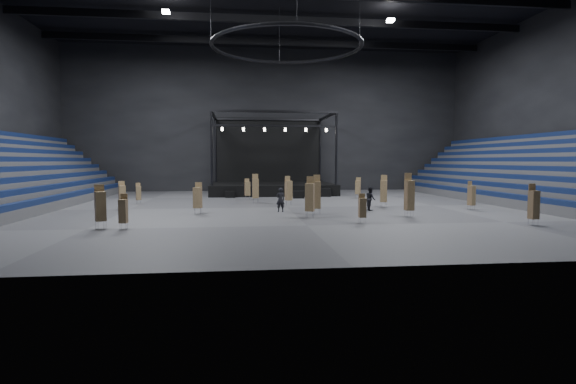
{
  "coord_description": "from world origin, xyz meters",
  "views": [
    {
      "loc": [
        -4.18,
        -36.49,
        3.83
      ],
      "look_at": [
        -0.13,
        -2.0,
        1.4
      ],
      "focal_mm": 28.0,
      "sensor_mm": 36.0,
      "label": 1
    }
  ],
  "objects": [
    {
      "name": "flight_case_left",
      "position": [
        -4.73,
        10.08,
        0.34
      ],
      "size": [
        1.08,
        0.64,
        0.68
      ],
      "primitive_type": "cube",
      "rotation": [
        0.0,
        0.0,
        -0.13
      ],
      "color": "black",
      "rests_on": "floor"
    },
    {
      "name": "chair_stack_2",
      "position": [
        1.6,
        -5.04,
        1.44
      ],
      "size": [
        0.56,
        0.56,
        2.82
      ],
      "rotation": [
        0.0,
        0.0,
        -0.11
      ],
      "color": "silver",
      "rests_on": "floor"
    },
    {
      "name": "stage",
      "position": [
        0.0,
        16.24,
        1.45
      ],
      "size": [
        14.0,
        10.0,
        9.2
      ],
      "color": "black",
      "rests_on": "floor"
    },
    {
      "name": "chair_stack_15",
      "position": [
        -11.7,
        -10.48,
        1.32
      ],
      "size": [
        0.72,
        0.72,
        2.5
      ],
      "rotation": [
        0.0,
        0.0,
        0.42
      ],
      "color": "silver",
      "rests_on": "floor"
    },
    {
      "name": "chair_stack_0",
      "position": [
        -2.38,
        3.99,
        1.37
      ],
      "size": [
        0.57,
        0.57,
        2.63
      ],
      "rotation": [
        0.0,
        0.0,
        0.05
      ],
      "color": "silver",
      "rests_on": "floor"
    },
    {
      "name": "wall_right",
      "position": [
        25.0,
        0.0,
        9.0
      ],
      "size": [
        0.2,
        42.0,
        18.0
      ],
      "primitive_type": "cube",
      "color": "black",
      "rests_on": "ground"
    },
    {
      "name": "chair_stack_14",
      "position": [
        -12.75,
        4.49,
        0.99
      ],
      "size": [
        0.53,
        0.53,
        1.87
      ],
      "rotation": [
        0.0,
        0.0,
        0.34
      ],
      "color": "silver",
      "rests_on": "floor"
    },
    {
      "name": "wall_back",
      "position": [
        0.0,
        21.0,
        9.0
      ],
      "size": [
        50.0,
        0.2,
        18.0
      ],
      "primitive_type": "cube",
      "color": "black",
      "rests_on": "ground"
    },
    {
      "name": "bleachers_right",
      "position": [
        22.94,
        0.0,
        1.73
      ],
      "size": [
        7.2,
        40.0,
        6.4
      ],
      "color": "#4C4C4F",
      "rests_on": "floor"
    },
    {
      "name": "chair_stack_4",
      "position": [
        3.56,
        -9.78,
        0.97
      ],
      "size": [
        0.43,
        0.43,
        1.82
      ],
      "rotation": [
        0.0,
        0.0,
        -0.03
      ],
      "color": "silver",
      "rests_on": "floor"
    },
    {
      "name": "chair_stack_6",
      "position": [
        -3.01,
        7.79,
        1.11
      ],
      "size": [
        0.57,
        0.57,
        2.07
      ],
      "rotation": [
        0.0,
        0.0,
        0.21
      ],
      "color": "silver",
      "rests_on": "floor"
    },
    {
      "name": "man_center",
      "position": [
        -0.85,
        -3.2,
        0.91
      ],
      "size": [
        0.72,
        0.54,
        1.82
      ],
      "primitive_type": "imported",
      "rotation": [
        0.0,
        0.0,
        3.31
      ],
      "color": "black",
      "rests_on": "floor"
    },
    {
      "name": "chair_stack_3",
      "position": [
        14.0,
        -3.73,
        1.17
      ],
      "size": [
        0.57,
        0.57,
        2.26
      ],
      "rotation": [
        0.0,
        0.0,
        0.35
      ],
      "color": "silver",
      "rests_on": "floor"
    },
    {
      "name": "chair_stack_10",
      "position": [
        -10.42,
        -10.66,
        1.04
      ],
      "size": [
        0.46,
        0.46,
        1.99
      ],
      "rotation": [
        0.0,
        0.0,
        -0.13
      ],
      "color": "silver",
      "rests_on": "floor"
    },
    {
      "name": "chair_stack_1",
      "position": [
        -6.88,
        -3.95,
        1.22
      ],
      "size": [
        0.65,
        0.65,
        2.28
      ],
      "rotation": [
        0.0,
        0.0,
        -0.28
      ],
      "color": "silver",
      "rests_on": "floor"
    },
    {
      "name": "chair_stack_13",
      "position": [
        0.35,
        1.7,
        1.31
      ],
      "size": [
        0.65,
        0.65,
        2.51
      ],
      "rotation": [
        0.0,
        0.0,
        0.35
      ],
      "color": "silver",
      "rests_on": "floor"
    },
    {
      "name": "chair_stack_11",
      "position": [
        0.76,
        -7.01,
        1.44
      ],
      "size": [
        0.72,
        0.72,
        2.79
      ],
      "rotation": [
        0.0,
        0.0,
        -0.38
      ],
      "color": "silver",
      "rests_on": "floor"
    },
    {
      "name": "flight_case_mid",
      "position": [
        2.21,
        8.6,
        0.37
      ],
      "size": [
        1.15,
        0.62,
        0.75
      ],
      "primitive_type": "cube",
      "rotation": [
        0.0,
        0.0,
        -0.05
      ],
      "color": "black",
      "rests_on": "floor"
    },
    {
      "name": "chair_stack_8",
      "position": [
        13.32,
        -11.99,
        1.27
      ],
      "size": [
        0.5,
        0.5,
        2.48
      ],
      "rotation": [
        0.0,
        0.0,
        0.09
      ],
      "color": "silver",
      "rests_on": "floor"
    },
    {
      "name": "chair_stack_7",
      "position": [
        7.6,
        -7.16,
        1.52
      ],
      "size": [
        0.58,
        0.58,
        2.99
      ],
      "rotation": [
        0.0,
        0.0,
        0.1
      ],
      "color": "silver",
      "rests_on": "floor"
    },
    {
      "name": "crew_member",
      "position": [
        6.14,
        -3.09,
        0.91
      ],
      "size": [
        0.7,
        0.89,
        1.82
      ],
      "primitive_type": "imported",
      "rotation": [
        0.0,
        0.0,
        1.56
      ],
      "color": "black",
      "rests_on": "floor"
    },
    {
      "name": "chair_stack_5",
      "position": [
        8.25,
        8.01,
        1.14
      ],
      "size": [
        0.67,
        0.67,
        2.12
      ],
      "rotation": [
        0.0,
        0.0,
        -0.43
      ],
      "color": "silver",
      "rests_on": "floor"
    },
    {
      "name": "floor",
      "position": [
        0.0,
        0.0,
        0.0
      ],
      "size": [
        50.0,
        50.0,
        0.0
      ],
      "primitive_type": "plane",
      "color": "#4B4B4D",
      "rests_on": "ground"
    },
    {
      "name": "flight_case_right",
      "position": [
        5.27,
        10.34,
        0.44
      ],
      "size": [
        1.46,
        1.06,
        0.87
      ],
      "primitive_type": "cube",
      "rotation": [
        0.0,
        0.0,
        -0.34
      ],
      "color": "black",
      "rests_on": "floor"
    },
    {
      "name": "truss_ring",
      "position": [
        -0.0,
        0.0,
        13.0
      ],
      "size": [
        12.3,
        12.3,
        5.15
      ],
      "color": "black",
      "rests_on": "ceiling"
    },
    {
      "name": "chair_stack_9",
      "position": [
        7.9,
        -0.97,
        1.38
      ],
      "size": [
        0.69,
        0.69,
        2.66
      ],
      "rotation": [
        0.0,
        0.0,
        -0.39
      ],
      "color": "silver",
      "rests_on": "floor"
    },
    {
      "name": "chair_stack_12",
      "position": [
        -13.1,
        0.2,
        1.18
      ],
      "size": [
        0.64,
        0.64,
        2.22
      ],
      "rotation": [
        0.0,
        0.0,
        0.4
      ],
      "color": "silver",
      "rests_on": "floor"
    },
    {
      "name": "wall_front",
      "position": [
        0.0,
        -21.0,
        9.0
      ],
      "size": [
        50.0,
        0.2,
        18.0
      ],
      "primitive_type": "cube",
      "color": "black",
      "rests_on": "ground"
    }
  ]
}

